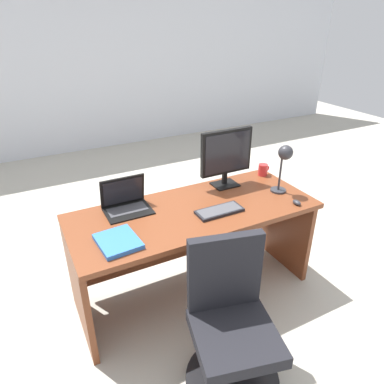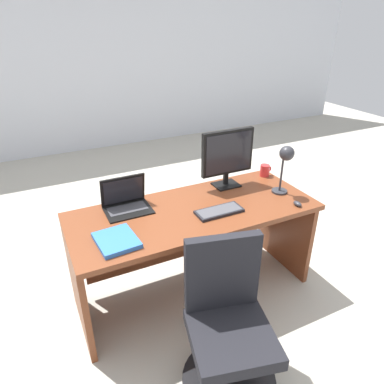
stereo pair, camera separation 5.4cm
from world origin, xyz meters
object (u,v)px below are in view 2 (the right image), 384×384
object	(u,v)px
desk_lamp	(286,160)
book	(116,240)
monitor	(228,155)
keyboard	(219,211)
coffee_mug	(265,170)
laptop	(125,199)
office_chair	(228,331)
desk	(191,231)
mouse	(297,204)

from	to	relation	value
desk_lamp	book	bearing A→B (deg)	-176.29
desk_lamp	monitor	bearing A→B (deg)	135.53
keyboard	coffee_mug	bearing A→B (deg)	29.50
laptop	monitor	bearing A→B (deg)	-0.16
book	office_chair	bearing A→B (deg)	-52.21
desk	desk_lamp	size ratio (longest dim) A/B	4.57
laptop	keyboard	size ratio (longest dim) A/B	0.95
laptop	office_chair	distance (m)	1.12
keyboard	desk_lamp	distance (m)	0.64
mouse	desk_lamp	bearing A→B (deg)	83.64
book	office_chair	world-z (taller)	office_chair
monitor	mouse	xyz separation A→B (m)	(0.29, -0.52, -0.25)
monitor	keyboard	size ratio (longest dim) A/B	1.38
mouse	office_chair	size ratio (longest dim) A/B	0.08
desk	book	xyz separation A→B (m)	(-0.60, -0.21, 0.22)
book	coffee_mug	size ratio (longest dim) A/B	2.77
desk	coffee_mug	distance (m)	0.86
laptop	desk_lamp	distance (m)	1.20
desk	coffee_mug	xyz separation A→B (m)	(0.80, 0.21, 0.26)
desk	office_chair	world-z (taller)	office_chair
mouse	coffee_mug	distance (m)	0.55
laptop	book	size ratio (longest dim) A/B	1.09
desk_lamp	laptop	bearing A→B (deg)	164.88
laptop	desk_lamp	xyz separation A→B (m)	(1.14, -0.31, 0.21)
book	keyboard	bearing A→B (deg)	3.05
monitor	office_chair	xyz separation A→B (m)	(-0.55, -0.98, -0.66)
desk_lamp	office_chair	size ratio (longest dim) A/B	0.43
monitor	coffee_mug	distance (m)	0.45
desk_lamp	book	world-z (taller)	desk_lamp
laptop	office_chair	xyz separation A→B (m)	(0.28, -0.98, -0.46)
laptop	desk	bearing A→B (deg)	-23.57
mouse	office_chair	world-z (taller)	office_chair
monitor	book	bearing A→B (deg)	-158.74
monitor	desk_lamp	size ratio (longest dim) A/B	1.20
laptop	coffee_mug	distance (m)	1.23
coffee_mug	office_chair	distance (m)	1.45
desk	mouse	xyz separation A→B (m)	(0.69, -0.33, 0.23)
laptop	book	xyz separation A→B (m)	(-0.18, -0.39, -0.06)
laptop	book	bearing A→B (deg)	-114.10
desk_lamp	book	distance (m)	1.35
desk	laptop	size ratio (longest dim) A/B	5.53
desk	office_chair	xyz separation A→B (m)	(-0.15, -0.79, -0.18)
monitor	office_chair	bearing A→B (deg)	-119.54
keyboard	desk_lamp	bearing A→B (deg)	4.54
mouse	desk_lamp	size ratio (longest dim) A/B	0.19
monitor	office_chair	world-z (taller)	monitor
laptop	coffee_mug	world-z (taller)	laptop
keyboard	office_chair	size ratio (longest dim) A/B	0.37
monitor	mouse	bearing A→B (deg)	-60.72
desk	monitor	xyz separation A→B (m)	(0.40, 0.18, 0.48)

